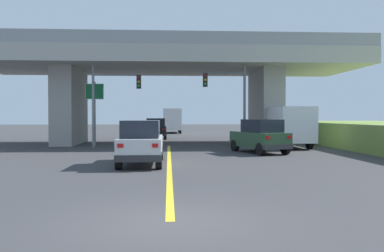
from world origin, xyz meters
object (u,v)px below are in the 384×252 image
Objects in this scene: sedan_oncoming at (156,128)px; semi_truck_distant at (172,120)px; suv_crossing at (260,136)px; box_truck at (287,126)px; traffic_signal_nearside at (231,94)px; highway_sign at (95,99)px; suv_lead at (141,142)px; traffic_signal_farside at (109,95)px.

semi_truck_distant is at bearing 83.14° from sedan_oncoming.
suv_crossing is 0.69× the size of box_truck.
box_truck is at bearing -49.49° from sedan_oncoming.
highway_sign is at bearing 165.67° from traffic_signal_nearside.
sedan_oncoming is at bearing 94.60° from suv_crossing.
traffic_signal_nearside is (5.64, 9.96, 2.73)m from suv_lead.
semi_truck_distant is (6.06, 23.21, -1.83)m from highway_sign.
box_truck is 0.94× the size of semi_truck_distant.
highway_sign reaches higher than suv_crossing.
box_truck is (9.71, 10.19, 0.51)m from suv_lead.
traffic_signal_nearside reaches higher than suv_crossing.
highway_sign is at bearing -104.63° from semi_truck_distant.
suv_lead is at bearing -119.51° from traffic_signal_nearside.
box_truck is 12.84m from traffic_signal_farside.
highway_sign is (-4.33, 12.50, 2.49)m from suv_lead.
sedan_oncoming is 13.13m from traffic_signal_nearside.
box_truck is at bearing 46.38° from suv_lead.
semi_truck_distant reaches higher than suv_lead.
traffic_signal_nearside is at bearing 85.79° from suv_crossing.
highway_sign is at bearing 125.69° from traffic_signal_farside.
box_truck is at bearing -72.65° from semi_truck_distant.
traffic_signal_nearside reaches higher than traffic_signal_farside.
traffic_signal_farside is (-2.96, -10.95, 2.68)m from sedan_oncoming.
traffic_signal_nearside is 8.59m from traffic_signal_farside.
highway_sign is at bearing -115.78° from sedan_oncoming.
suv_crossing is at bearing -76.00° from traffic_signal_nearside.
suv_lead is 0.67× the size of semi_truck_distant.
traffic_signal_nearside reaches higher than suv_lead.
sedan_oncoming is 0.76× the size of traffic_signal_nearside.
highway_sign reaches higher than semi_truck_distant.
suv_crossing is 13.28m from highway_sign.
suv_crossing is at bearing 39.67° from suv_lead.
semi_truck_distant reaches higher than suv_crossing.
suv_lead is 11.29m from traffic_signal_farside.
suv_lead is 11.77m from traffic_signal_nearside.
highway_sign is 24.06m from semi_truck_distant.
suv_crossing is 17.29m from sedan_oncoming.
highway_sign is (-14.03, 2.32, 1.98)m from box_truck.
semi_truck_distant is at bearing 75.37° from highway_sign.
suv_crossing is at bearing -80.59° from semi_truck_distant.
traffic_signal_farside is at bearing -54.31° from highway_sign.
traffic_signal_nearside is at bearing -4.06° from traffic_signal_farside.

